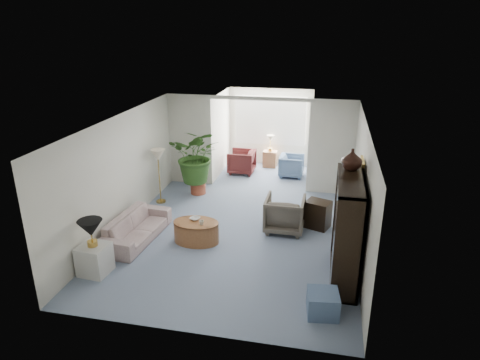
% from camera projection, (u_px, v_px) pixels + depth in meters
% --- Properties ---
extents(floor, '(6.00, 6.00, 0.00)m').
position_uv_depth(floor, '(234.00, 238.00, 9.12)').
color(floor, '#8294AB').
rests_on(floor, ground).
extents(sunroom_floor, '(2.60, 2.60, 0.00)m').
position_uv_depth(sunroom_floor, '(264.00, 175.00, 12.88)').
color(sunroom_floor, '#8294AB').
rests_on(sunroom_floor, ground).
extents(back_pier_left, '(1.20, 0.12, 2.50)m').
position_uv_depth(back_pier_left, '(190.00, 140.00, 11.80)').
color(back_pier_left, silver).
rests_on(back_pier_left, ground).
extents(back_pier_right, '(1.20, 0.12, 2.50)m').
position_uv_depth(back_pier_right, '(331.00, 148.00, 11.07)').
color(back_pier_right, silver).
rests_on(back_pier_right, ground).
extents(back_header, '(2.60, 0.12, 0.10)m').
position_uv_depth(back_header, '(259.00, 99.00, 11.02)').
color(back_header, silver).
rests_on(back_header, back_pier_left).
extents(window_pane, '(2.20, 0.02, 1.50)m').
position_uv_depth(window_pane, '(270.00, 121.00, 13.38)').
color(window_pane, white).
extents(window_blinds, '(2.20, 0.02, 1.50)m').
position_uv_depth(window_blinds, '(270.00, 121.00, 13.35)').
color(window_blinds, white).
extents(framed_picture, '(0.04, 0.50, 0.40)m').
position_uv_depth(framed_picture, '(362.00, 172.00, 7.96)').
color(framed_picture, '#B6AC91').
extents(sofa, '(0.87, 1.93, 0.55)m').
position_uv_depth(sofa, '(137.00, 227.00, 8.99)').
color(sofa, beige).
rests_on(sofa, ground).
extents(end_table, '(0.54, 0.54, 0.55)m').
position_uv_depth(end_table, '(95.00, 259.00, 7.79)').
color(end_table, beige).
rests_on(end_table, ground).
extents(table_lamp, '(0.44, 0.44, 0.30)m').
position_uv_depth(table_lamp, '(90.00, 228.00, 7.57)').
color(table_lamp, black).
rests_on(table_lamp, end_table).
extents(floor_lamp, '(0.36, 0.36, 0.28)m').
position_uv_depth(floor_lamp, '(158.00, 155.00, 10.50)').
color(floor_lamp, '#FAE9C6').
rests_on(floor_lamp, ground).
extents(coffee_table, '(1.19, 1.19, 0.45)m').
position_uv_depth(coffee_table, '(196.00, 232.00, 8.91)').
color(coffee_table, '#986237').
rests_on(coffee_table, ground).
extents(coffee_bowl, '(0.25, 0.25, 0.05)m').
position_uv_depth(coffee_bowl, '(195.00, 219.00, 8.92)').
color(coffee_bowl, silver).
rests_on(coffee_bowl, coffee_table).
extents(coffee_cup, '(0.13, 0.13, 0.09)m').
position_uv_depth(coffee_cup, '(201.00, 223.00, 8.69)').
color(coffee_cup, beige).
rests_on(coffee_cup, coffee_table).
extents(wingback_chair, '(0.84, 0.86, 0.78)m').
position_uv_depth(wingback_chair, '(285.00, 214.00, 9.35)').
color(wingback_chair, '#645D4F').
rests_on(wingback_chair, ground).
extents(side_table_dark, '(0.63, 0.57, 0.62)m').
position_uv_depth(side_table_dark, '(318.00, 214.00, 9.52)').
color(side_table_dark, black).
rests_on(side_table_dark, ground).
extents(entertainment_cabinet, '(0.45, 1.68, 1.87)m').
position_uv_depth(entertainment_cabinet, '(347.00, 230.00, 7.45)').
color(entertainment_cabinet, black).
rests_on(entertainment_cabinet, ground).
extents(cabinet_urn, '(0.36, 0.36, 0.38)m').
position_uv_depth(cabinet_urn, '(352.00, 159.00, 7.51)').
color(cabinet_urn, black).
rests_on(cabinet_urn, entertainment_cabinet).
extents(ottoman, '(0.53, 0.53, 0.38)m').
position_uv_depth(ottoman, '(323.00, 303.00, 6.72)').
color(ottoman, slate).
rests_on(ottoman, ground).
extents(plant_pot, '(0.40, 0.40, 0.32)m').
position_uv_depth(plant_pot, '(198.00, 188.00, 11.44)').
color(plant_pot, '#9A442C').
rests_on(plant_pot, ground).
extents(house_plant, '(1.32, 1.14, 1.46)m').
position_uv_depth(house_plant, '(197.00, 156.00, 11.13)').
color(house_plant, '#2B511B').
rests_on(house_plant, plant_pot).
extents(sunroom_chair_blue, '(0.72, 0.70, 0.64)m').
position_uv_depth(sunroom_chair_blue, '(292.00, 166.00, 12.63)').
color(sunroom_chair_blue, slate).
rests_on(sunroom_chair_blue, ground).
extents(sunroom_chair_maroon, '(0.78, 0.76, 0.70)m').
position_uv_depth(sunroom_chair_maroon, '(242.00, 162.00, 12.91)').
color(sunroom_chair_maroon, '#531C1F').
rests_on(sunroom_chair_maroon, ground).
extents(sunroom_table, '(0.42, 0.33, 0.51)m').
position_uv_depth(sunroom_table, '(270.00, 159.00, 13.49)').
color(sunroom_table, '#986237').
rests_on(sunroom_table, ground).
extents(shelf_clutter, '(0.30, 1.25, 1.06)m').
position_uv_depth(shelf_clutter, '(345.00, 224.00, 7.31)').
color(shelf_clutter, '#2B2825').
rests_on(shelf_clutter, entertainment_cabinet).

